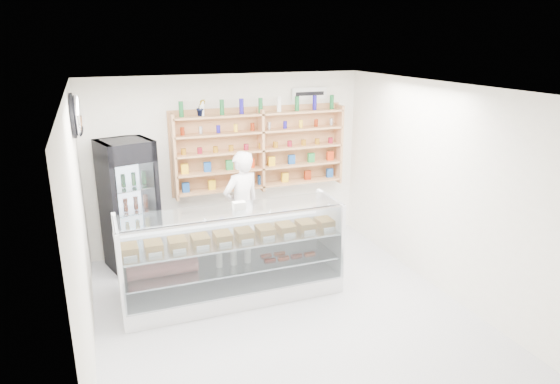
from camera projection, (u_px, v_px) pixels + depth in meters
name	position (u px, v px, depth m)	size (l,w,h in m)	color
room	(285.00, 209.00, 5.87)	(5.00, 5.00, 5.00)	silver
display_counter	(233.00, 273.00, 6.62)	(2.88, 0.86, 1.25)	white
shop_worker	(242.00, 206.00, 7.61)	(0.63, 0.41, 1.73)	white
drinks_cooler	(129.00, 205.00, 7.34)	(0.86, 0.85, 1.94)	black
wall_shelving	(261.00, 150.00, 8.07)	(2.84, 0.28, 1.33)	tan
potted_plant	(201.00, 108.00, 7.53)	(0.14, 0.11, 0.26)	#1E6626
security_mirror	(77.00, 116.00, 5.89)	(0.15, 0.50, 0.50)	silver
wall_sign	(309.00, 94.00, 8.24)	(0.62, 0.03, 0.20)	white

